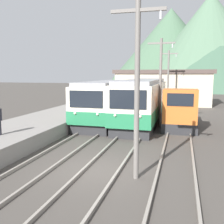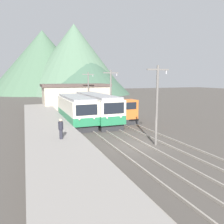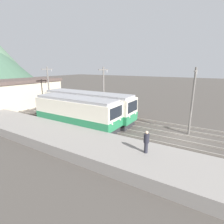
{
  "view_description": "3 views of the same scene",
  "coord_description": "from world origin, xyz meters",
  "px_view_note": "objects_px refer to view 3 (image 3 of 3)",
  "views": [
    {
      "loc": [
        3.33,
        -10.04,
        4.01
      ],
      "look_at": [
        -1.3,
        7.12,
        1.43
      ],
      "focal_mm": 42.0,
      "sensor_mm": 36.0,
      "label": 1
    },
    {
      "loc": [
        -8.31,
        -15.54,
        5.51
      ],
      "look_at": [
        0.62,
        6.76,
        1.86
      ],
      "focal_mm": 35.0,
      "sensor_mm": 36.0,
      "label": 2
    },
    {
      "loc": [
        -16.48,
        -2.38,
        6.67
      ],
      "look_at": [
        -1.0,
        7.01,
        1.92
      ],
      "focal_mm": 28.0,
      "sensor_mm": 36.0,
      "label": 3
    }
  ],
  "objects_px": {
    "catenary_mast_mid": "(104,91)",
    "shunting_locomotive": "(110,108)",
    "commuter_train_left": "(77,114)",
    "person_on_platform": "(146,141)",
    "catenary_mast_far": "(49,87)",
    "commuter_train_center": "(87,107)",
    "catenary_mast_near": "(193,99)"
  },
  "relations": [
    {
      "from": "shunting_locomotive",
      "to": "catenary_mast_far",
      "type": "distance_m",
      "value": 10.69
    },
    {
      "from": "catenary_mast_near",
      "to": "catenary_mast_mid",
      "type": "xyz_separation_m",
      "value": [
        0.0,
        10.31,
        0.0
      ]
    },
    {
      "from": "commuter_train_left",
      "to": "commuter_train_center",
      "type": "xyz_separation_m",
      "value": [
        2.8,
        0.73,
        0.05
      ]
    },
    {
      "from": "commuter_train_center",
      "to": "shunting_locomotive",
      "type": "distance_m",
      "value": 3.37
    },
    {
      "from": "commuter_train_center",
      "to": "catenary_mast_far",
      "type": "xyz_separation_m",
      "value": [
        1.51,
        8.83,
        1.95
      ]
    },
    {
      "from": "commuter_train_center",
      "to": "person_on_platform",
      "type": "distance_m",
      "value": 11.71
    },
    {
      "from": "catenary_mast_mid",
      "to": "person_on_platform",
      "type": "height_order",
      "value": "catenary_mast_mid"
    },
    {
      "from": "commuter_train_left",
      "to": "shunting_locomotive",
      "type": "relative_size",
      "value": 1.88
    },
    {
      "from": "catenary_mast_near",
      "to": "person_on_platform",
      "type": "height_order",
      "value": "catenary_mast_near"
    },
    {
      "from": "commuter_train_left",
      "to": "catenary_mast_near",
      "type": "distance_m",
      "value": 12.03
    },
    {
      "from": "shunting_locomotive",
      "to": "catenary_mast_near",
      "type": "distance_m",
      "value": 10.69
    },
    {
      "from": "person_on_platform",
      "to": "catenary_mast_far",
      "type": "bearing_deg",
      "value": 68.16
    },
    {
      "from": "commuter_train_left",
      "to": "commuter_train_center",
      "type": "bearing_deg",
      "value": 14.53
    },
    {
      "from": "catenary_mast_mid",
      "to": "person_on_platform",
      "type": "bearing_deg",
      "value": -131.46
    },
    {
      "from": "commuter_train_left",
      "to": "shunting_locomotive",
      "type": "distance_m",
      "value": 5.86
    },
    {
      "from": "catenary_mast_far",
      "to": "shunting_locomotive",
      "type": "bearing_deg",
      "value": -81.77
    },
    {
      "from": "commuter_train_center",
      "to": "person_on_platform",
      "type": "relative_size",
      "value": 7.83
    },
    {
      "from": "catenary_mast_far",
      "to": "commuter_train_center",
      "type": "bearing_deg",
      "value": -99.69
    },
    {
      "from": "commuter_train_center",
      "to": "shunting_locomotive",
      "type": "height_order",
      "value": "commuter_train_center"
    },
    {
      "from": "commuter_train_center",
      "to": "person_on_platform",
      "type": "height_order",
      "value": "commuter_train_center"
    },
    {
      "from": "commuter_train_center",
      "to": "catenary_mast_near",
      "type": "xyz_separation_m",
      "value": [
        1.51,
        -11.78,
        1.95
      ]
    },
    {
      "from": "catenary_mast_mid",
      "to": "commuter_train_center",
      "type": "bearing_deg",
      "value": 135.68
    },
    {
      "from": "catenary_mast_mid",
      "to": "shunting_locomotive",
      "type": "bearing_deg",
      "value": -0.1
    },
    {
      "from": "catenary_mast_mid",
      "to": "person_on_platform",
      "type": "relative_size",
      "value": 4.12
    },
    {
      "from": "commuter_train_center",
      "to": "catenary_mast_far",
      "type": "relative_size",
      "value": 1.9
    },
    {
      "from": "shunting_locomotive",
      "to": "person_on_platform",
      "type": "distance_m",
      "value": 12.46
    },
    {
      "from": "commuter_train_center",
      "to": "catenary_mast_near",
      "type": "relative_size",
      "value": 1.9
    },
    {
      "from": "commuter_train_left",
      "to": "catenary_mast_mid",
      "type": "distance_m",
      "value": 4.81
    },
    {
      "from": "person_on_platform",
      "to": "commuter_train_left",
      "type": "bearing_deg",
      "value": 70.75
    },
    {
      "from": "shunting_locomotive",
      "to": "commuter_train_left",
      "type": "bearing_deg",
      "value": 172.63
    },
    {
      "from": "catenary_mast_near",
      "to": "person_on_platform",
      "type": "xyz_separation_m",
      "value": [
        -7.56,
        1.75,
        -1.89
      ]
    },
    {
      "from": "catenary_mast_near",
      "to": "catenary_mast_far",
      "type": "bearing_deg",
      "value": 90.0
    }
  ]
}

